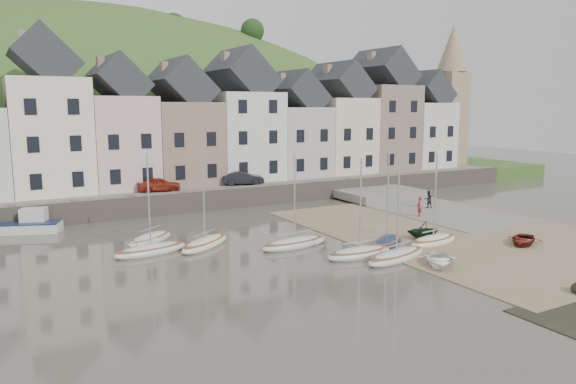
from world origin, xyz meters
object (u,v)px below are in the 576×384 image
person_red (419,207)px  car_right (243,178)px  rowboat_green (423,230)px  sailboat_0 (150,238)px  rowboat_white (439,260)px  rowboat_red (523,240)px  car_left (159,184)px  person_dark (428,199)px

person_red → car_right: car_right is taller
rowboat_green → person_red: bearing=153.8°
sailboat_0 → car_right: (12.18, 11.40, 1.99)m
rowboat_white → person_red: person_red is taller
rowboat_red → car_left: (-17.46, 24.32, 1.87)m
sailboat_0 → person_red: bearing=-7.5°
sailboat_0 → car_right: sailboat_0 is taller
person_red → rowboat_white: bearing=16.3°
rowboat_green → rowboat_white: bearing=-20.4°
car_right → car_left: bearing=108.5°
rowboat_green → car_left: (-12.71, 19.98, 1.54)m
person_red → rowboat_green: bearing=13.7°
rowboat_white → car_left: (-9.13, 25.07, 1.86)m
rowboat_red → person_dark: bearing=134.9°
person_red → car_right: 17.14m
sailboat_0 → rowboat_white: 18.90m
sailboat_0 → rowboat_white: (13.06, -13.67, 0.12)m
rowboat_red → car_left: car_left is taller
rowboat_white → person_dark: (11.84, 13.20, 0.51)m
rowboat_red → car_right: 26.07m
rowboat_green → rowboat_red: (4.75, -4.34, -0.32)m
car_left → car_right: (8.25, 0.00, 0.01)m
car_left → rowboat_green: bearing=-135.8°
sailboat_0 → rowboat_red: 24.98m
car_left → car_right: 8.25m
rowboat_white → car_right: bearing=129.1°
rowboat_red → person_red: (0.21, 10.06, 0.56)m
rowboat_red → car_right: size_ratio=0.76×
sailboat_0 → person_red: sailboat_0 is taller
sailboat_0 → rowboat_green: sailboat_0 is taller
rowboat_white → car_left: 26.74m
rowboat_white → person_red: 13.79m
rowboat_green → car_right: car_right is taller
rowboat_white → rowboat_green: 6.23m
sailboat_0 → car_left: 12.22m
rowboat_green → car_right: 20.53m
rowboat_white → rowboat_green: rowboat_green is taller
rowboat_red → car_left: bearing=-173.7°
rowboat_white → rowboat_red: rowboat_white is taller
person_red → car_right: (-9.42, 14.26, 1.32)m
rowboat_white → car_left: car_left is taller
rowboat_white → person_dark: size_ratio=2.01×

